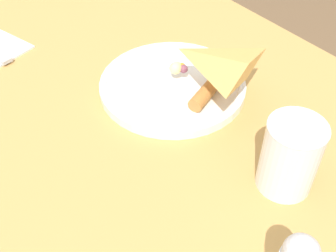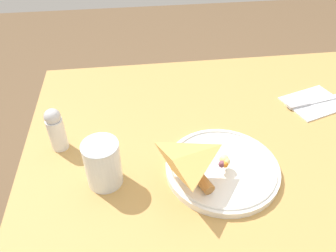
# 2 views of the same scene
# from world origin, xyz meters

# --- Properties ---
(dining_table) EXTENTS (1.09, 0.81, 0.75)m
(dining_table) POSITION_xyz_m (0.00, 0.00, 0.64)
(dining_table) COLOR tan
(dining_table) RESTS_ON ground_plane
(plate_pizza) EXTENTS (0.25, 0.25, 0.05)m
(plate_pizza) POSITION_xyz_m (-0.09, -0.10, 0.76)
(plate_pizza) COLOR white
(plate_pizza) RESTS_ON dining_table
(milk_glass) EXTENTS (0.08, 0.08, 0.11)m
(milk_glass) POSITION_xyz_m (-0.35, -0.09, 0.80)
(milk_glass) COLOR white
(milk_glass) RESTS_ON dining_table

